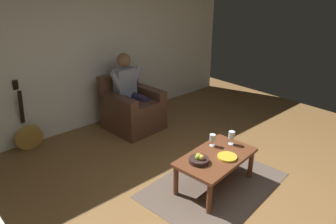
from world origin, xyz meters
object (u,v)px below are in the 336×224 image
armchair (132,109)px  wine_glass_near (213,138)px  person_seated (129,89)px  decorative_dish (227,157)px  fruit_bowl (199,159)px  guitar (29,135)px  wine_glass_far (232,135)px  coffee_table (216,160)px

armchair → wine_glass_near: 1.80m
person_seated → decorative_dish: size_ratio=5.47×
fruit_bowl → armchair: bearing=-103.5°
guitar → decorative_dish: (-1.39, 2.50, 0.20)m
guitar → wine_glass_far: bearing=125.9°
wine_glass_near → coffee_table: bearing=51.9°
wine_glass_near → decorative_dish: 0.33m
person_seated → wine_glass_near: size_ratio=8.00×
fruit_bowl → person_seated: bearing=-103.2°
person_seated → coffee_table: bearing=79.8°
wine_glass_near → fruit_bowl: size_ratio=0.69×
person_seated → wine_glass_near: bearing=83.7°
person_seated → wine_glass_far: 1.96m
wine_glass_far → decorative_dish: bearing=30.5°
armchair → fruit_bowl: 2.00m
armchair → fruit_bowl: size_ratio=3.97×
wine_glass_near → wine_glass_far: (-0.21, 0.13, 0.02)m
armchair → coffee_table: (0.21, 1.97, 0.03)m
person_seated → fruit_bowl: person_seated is taller
wine_glass_near → fruit_bowl: bearing=20.6°
decorative_dish → guitar: bearing=-60.9°
fruit_bowl → decorative_dish: (-0.31, 0.15, -0.03)m
person_seated → coffee_table: (0.21, 2.01, -0.32)m
fruit_bowl → decorative_dish: 0.35m
coffee_table → wine_glass_far: bearing=-170.8°
coffee_table → fruit_bowl: bearing=-7.9°
armchair → wine_glass_near: armchair is taller
guitar → armchair: bearing=164.9°
fruit_bowl → decorative_dish: fruit_bowl is taller
person_seated → decorative_dish: person_seated is taller
coffee_table → wine_glass_near: size_ratio=6.69×
coffee_table → wine_glass_far: size_ratio=5.93×
coffee_table → decorative_dish: (-0.06, 0.11, 0.07)m
fruit_bowl → decorative_dish: bearing=154.4°
person_seated → decorative_dish: 2.14m
wine_glass_near → wine_glass_far: bearing=148.2°
wine_glass_far → fruit_bowl: (0.61, 0.02, -0.08)m
wine_glass_far → decorative_dish: (0.29, 0.17, -0.11)m
armchair → person_seated: bearing=-90.0°
fruit_bowl → decorative_dish: size_ratio=1.00×
person_seated → coffee_table: 2.04m
armchair → guitar: bearing=-19.3°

